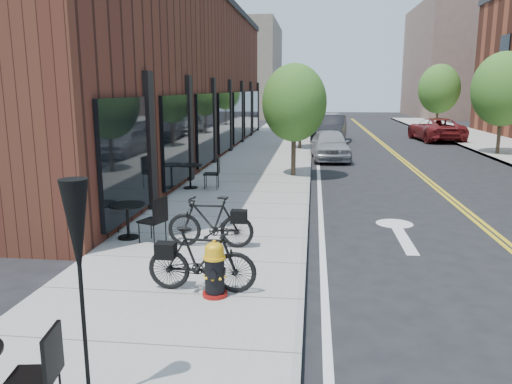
{
  "coord_description": "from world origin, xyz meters",
  "views": [
    {
      "loc": [
        0.07,
        -8.22,
        3.09
      ],
      "look_at": [
        -1.07,
        1.74,
        1.0
      ],
      "focal_mm": 35.0,
      "sensor_mm": 36.0,
      "label": 1
    }
  ],
  "objects_px": {
    "parked_car_a": "(330,145)",
    "parked_car_far": "(436,129)",
    "patio_umbrella": "(78,247)",
    "bicycle_right": "(202,260)",
    "bicycle_left": "(210,222)",
    "bistro_set_c": "(190,173)",
    "parked_car_b": "(330,129)",
    "fire_hydrant": "(215,270)",
    "parked_car_c": "(325,124)",
    "bistro_set_b": "(127,216)"
  },
  "relations": [
    {
      "from": "parked_car_a",
      "to": "parked_car_far",
      "type": "relative_size",
      "value": 0.8
    },
    {
      "from": "patio_umbrella",
      "to": "parked_car_far",
      "type": "relative_size",
      "value": 0.44
    },
    {
      "from": "bicycle_right",
      "to": "bicycle_left",
      "type": "bearing_deg",
      "value": 9.29
    },
    {
      "from": "bistro_set_c",
      "to": "parked_car_b",
      "type": "height_order",
      "value": "parked_car_b"
    },
    {
      "from": "fire_hydrant",
      "to": "bicycle_left",
      "type": "xyz_separation_m",
      "value": [
        -0.52,
        2.25,
        0.1
      ]
    },
    {
      "from": "bicycle_left",
      "to": "patio_umbrella",
      "type": "xyz_separation_m",
      "value": [
        -0.17,
        -4.89,
        1.08
      ]
    },
    {
      "from": "bistro_set_c",
      "to": "parked_car_c",
      "type": "xyz_separation_m",
      "value": [
        4.44,
        19.66,
        0.13
      ]
    },
    {
      "from": "parked_car_far",
      "to": "patio_umbrella",
      "type": "bearing_deg",
      "value": 64.85
    },
    {
      "from": "bistro_set_c",
      "to": "parked_car_b",
      "type": "bearing_deg",
      "value": 68.79
    },
    {
      "from": "fire_hydrant",
      "to": "parked_car_far",
      "type": "relative_size",
      "value": 0.17
    },
    {
      "from": "patio_umbrella",
      "to": "parked_car_c",
      "type": "relative_size",
      "value": 0.44
    },
    {
      "from": "bistro_set_b",
      "to": "parked_car_b",
      "type": "xyz_separation_m",
      "value": [
        4.6,
        20.0,
        0.21
      ]
    },
    {
      "from": "bicycle_right",
      "to": "bistro_set_c",
      "type": "bearing_deg",
      "value": 16.25
    },
    {
      "from": "bistro_set_c",
      "to": "parked_car_far",
      "type": "bearing_deg",
      "value": 52.51
    },
    {
      "from": "fire_hydrant",
      "to": "parked_car_a",
      "type": "relative_size",
      "value": 0.21
    },
    {
      "from": "parked_car_far",
      "to": "bicycle_left",
      "type": "bearing_deg",
      "value": 61.41
    },
    {
      "from": "bistro_set_c",
      "to": "fire_hydrant",
      "type": "bearing_deg",
      "value": -77.55
    },
    {
      "from": "bistro_set_b",
      "to": "parked_car_c",
      "type": "relative_size",
      "value": 0.34
    },
    {
      "from": "bicycle_left",
      "to": "bistro_set_c",
      "type": "xyz_separation_m",
      "value": [
        -1.77,
        5.56,
        -0.02
      ]
    },
    {
      "from": "bicycle_left",
      "to": "parked_car_c",
      "type": "relative_size",
      "value": 0.33
    },
    {
      "from": "parked_car_a",
      "to": "bicycle_right",
      "type": "bearing_deg",
      "value": -102.32
    },
    {
      "from": "bicycle_left",
      "to": "patio_umbrella",
      "type": "height_order",
      "value": "patio_umbrella"
    },
    {
      "from": "fire_hydrant",
      "to": "parked_car_far",
      "type": "distance_m",
      "value": 25.8
    },
    {
      "from": "bicycle_right",
      "to": "patio_umbrella",
      "type": "height_order",
      "value": "patio_umbrella"
    },
    {
      "from": "bicycle_left",
      "to": "parked_car_far",
      "type": "xyz_separation_m",
      "value": [
        9.16,
        22.06,
        0.07
      ]
    },
    {
      "from": "fire_hydrant",
      "to": "bicycle_right",
      "type": "relative_size",
      "value": 0.51
    },
    {
      "from": "bistro_set_b",
      "to": "parked_car_a",
      "type": "bearing_deg",
      "value": 91.95
    },
    {
      "from": "fire_hydrant",
      "to": "parked_car_c",
      "type": "distance_m",
      "value": 27.56
    },
    {
      "from": "bicycle_right",
      "to": "patio_umbrella",
      "type": "xyz_separation_m",
      "value": [
        -0.48,
        -2.79,
        1.08
      ]
    },
    {
      "from": "patio_umbrella",
      "to": "bistro_set_b",
      "type": "bearing_deg",
      "value": 106.87
    },
    {
      "from": "parked_car_c",
      "to": "parked_car_far",
      "type": "relative_size",
      "value": 1.01
    },
    {
      "from": "bistro_set_c",
      "to": "parked_car_c",
      "type": "distance_m",
      "value": 20.16
    },
    {
      "from": "parked_car_a",
      "to": "parked_car_b",
      "type": "xyz_separation_m",
      "value": [
        0.2,
        7.27,
        0.12
      ]
    },
    {
      "from": "bistro_set_c",
      "to": "parked_car_far",
      "type": "distance_m",
      "value": 19.79
    },
    {
      "from": "fire_hydrant",
      "to": "bicycle_right",
      "type": "xyz_separation_m",
      "value": [
        -0.22,
        0.15,
        0.09
      ]
    },
    {
      "from": "bicycle_left",
      "to": "parked_car_far",
      "type": "distance_m",
      "value": 23.89
    },
    {
      "from": "bistro_set_c",
      "to": "patio_umbrella",
      "type": "xyz_separation_m",
      "value": [
        1.6,
        -10.46,
        1.1
      ]
    },
    {
      "from": "fire_hydrant",
      "to": "parked_car_c",
      "type": "xyz_separation_m",
      "value": [
        2.14,
        27.48,
        0.2
      ]
    },
    {
      "from": "bistro_set_b",
      "to": "parked_car_a",
      "type": "distance_m",
      "value": 13.47
    },
    {
      "from": "bistro_set_c",
      "to": "parked_car_a",
      "type": "distance_m",
      "value": 8.74
    },
    {
      "from": "patio_umbrella",
      "to": "parked_car_far",
      "type": "height_order",
      "value": "patio_umbrella"
    },
    {
      "from": "patio_umbrella",
      "to": "parked_car_a",
      "type": "xyz_separation_m",
      "value": [
        2.8,
        18.01,
        -1.02
      ]
    },
    {
      "from": "bicycle_left",
      "to": "bistro_set_b",
      "type": "relative_size",
      "value": 0.96
    },
    {
      "from": "bicycle_left",
      "to": "bicycle_right",
      "type": "relative_size",
      "value": 1.01
    },
    {
      "from": "bicycle_left",
      "to": "parked_car_c",
      "type": "distance_m",
      "value": 25.37
    },
    {
      "from": "bistro_set_b",
      "to": "parked_car_b",
      "type": "height_order",
      "value": "parked_car_b"
    },
    {
      "from": "bicycle_right",
      "to": "parked_car_b",
      "type": "distance_m",
      "value": 22.63
    },
    {
      "from": "bicycle_left",
      "to": "bicycle_right",
      "type": "xyz_separation_m",
      "value": [
        0.3,
        -2.1,
        -0.0
      ]
    },
    {
      "from": "parked_car_b",
      "to": "fire_hydrant",
      "type": "bearing_deg",
      "value": -89.18
    },
    {
      "from": "parked_car_c",
      "to": "bicycle_right",
      "type": "bearing_deg",
      "value": -91.27
    }
  ]
}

